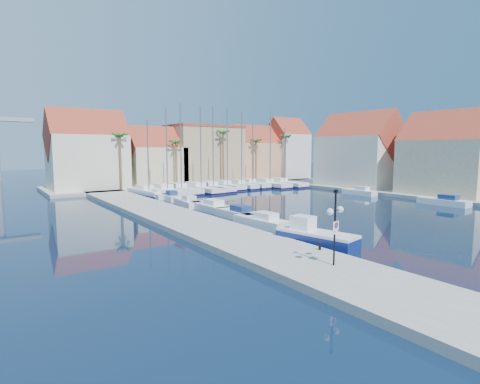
# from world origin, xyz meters

# --- Properties ---
(ground) EXTENTS (260.00, 260.00, 0.00)m
(ground) POSITION_xyz_m (0.00, 0.00, 0.00)
(ground) COLOR black
(ground) RESTS_ON ground
(quay_west) EXTENTS (6.00, 77.00, 0.50)m
(quay_west) POSITION_xyz_m (-9.00, 13.50, 0.25)
(quay_west) COLOR gray
(quay_west) RESTS_ON ground
(shore_north) EXTENTS (54.00, 16.00, 0.50)m
(shore_north) POSITION_xyz_m (10.00, 48.00, 0.25)
(shore_north) COLOR gray
(shore_north) RESTS_ON ground
(shore_east) EXTENTS (12.00, 60.00, 0.50)m
(shore_east) POSITION_xyz_m (32.00, 15.00, 0.25)
(shore_east) COLOR gray
(shore_east) RESTS_ON ground
(lamp_post) EXTENTS (1.49, 0.60, 4.43)m
(lamp_post) POSITION_xyz_m (-8.41, -5.79, 3.41)
(lamp_post) COLOR black
(lamp_post) RESTS_ON quay_west
(bollard) EXTENTS (0.19, 0.19, 0.48)m
(bollard) POSITION_xyz_m (-6.60, -2.98, 0.74)
(bollard) COLOR black
(bollard) RESTS_ON quay_west
(fishing_boat) EXTENTS (3.25, 6.40, 2.14)m
(fishing_boat) POSITION_xyz_m (-4.70, -0.65, 0.71)
(fishing_boat) COLOR navy
(fishing_boat) RESTS_ON ground
(motorboat_west_0) EXTENTS (2.48, 6.22, 1.40)m
(motorboat_west_0) POSITION_xyz_m (-3.61, 7.12, 0.51)
(motorboat_west_0) COLOR white
(motorboat_west_0) RESTS_ON ground
(motorboat_west_1) EXTENTS (2.14, 6.01, 1.40)m
(motorboat_west_1) POSITION_xyz_m (-3.08, 11.92, 0.51)
(motorboat_west_1) COLOR white
(motorboat_west_1) RESTS_ON ground
(motorboat_west_2) EXTENTS (2.24, 6.69, 1.40)m
(motorboat_west_2) POSITION_xyz_m (-3.02, 17.58, 0.51)
(motorboat_west_2) COLOR white
(motorboat_west_2) RESTS_ON ground
(motorboat_west_3) EXTENTS (2.37, 5.80, 1.40)m
(motorboat_west_3) POSITION_xyz_m (-3.61, 22.47, 0.51)
(motorboat_west_3) COLOR white
(motorboat_west_3) RESTS_ON ground
(motorboat_west_4) EXTENTS (2.09, 5.30, 1.40)m
(motorboat_west_4) POSITION_xyz_m (-3.10, 28.79, 0.51)
(motorboat_west_4) COLOR white
(motorboat_west_4) RESTS_ON ground
(motorboat_west_5) EXTENTS (1.95, 5.92, 1.40)m
(motorboat_west_5) POSITION_xyz_m (-3.79, 32.23, 0.51)
(motorboat_west_5) COLOR white
(motorboat_west_5) RESTS_ON ground
(motorboat_west_6) EXTENTS (2.58, 7.32, 1.40)m
(motorboat_west_6) POSITION_xyz_m (-3.83, 37.43, 0.51)
(motorboat_west_6) COLOR white
(motorboat_west_6) RESTS_ON ground
(motorboat_east_0) EXTENTS (2.10, 6.20, 1.40)m
(motorboat_east_0) POSITION_xyz_m (24.00, 4.30, 0.51)
(motorboat_east_0) COLOR white
(motorboat_east_0) RESTS_ON ground
(motorboat_east_1) EXTENTS (2.03, 5.56, 1.40)m
(motorboat_east_1) POSITION_xyz_m (24.00, 17.46, 0.51)
(motorboat_east_1) COLOR white
(motorboat_east_1) RESTS_ON ground
(sailboat_0) EXTENTS (3.43, 10.12, 11.59)m
(sailboat_0) POSITION_xyz_m (-3.92, 35.69, 0.57)
(sailboat_0) COLOR white
(sailboat_0) RESTS_ON ground
(sailboat_1) EXTENTS (3.28, 11.72, 13.71)m
(sailboat_1) POSITION_xyz_m (-0.76, 35.84, 0.58)
(sailboat_1) COLOR white
(sailboat_1) RESTS_ON ground
(sailboat_2) EXTENTS (3.27, 11.02, 14.53)m
(sailboat_2) POSITION_xyz_m (1.79, 36.06, 0.60)
(sailboat_2) COLOR white
(sailboat_2) RESTS_ON ground
(sailboat_3) EXTENTS (4.00, 11.85, 14.14)m
(sailboat_3) POSITION_xyz_m (5.24, 35.80, 0.58)
(sailboat_3) COLOR white
(sailboat_3) RESTS_ON ground
(sailboat_4) EXTENTS (3.32, 11.14, 14.41)m
(sailboat_4) POSITION_xyz_m (7.73, 35.94, 0.59)
(sailboat_4) COLOR white
(sailboat_4) RESTS_ON ground
(sailboat_5) EXTENTS (3.12, 9.37, 14.35)m
(sailboat_5) POSITION_xyz_m (11.11, 36.61, 0.63)
(sailboat_5) COLOR white
(sailboat_5) RESTS_ON ground
(sailboat_6) EXTENTS (2.87, 8.60, 13.76)m
(sailboat_6) POSITION_xyz_m (13.97, 36.20, 0.64)
(sailboat_6) COLOR white
(sailboat_6) RESTS_ON ground
(sailboat_7) EXTENTS (2.96, 9.12, 12.15)m
(sailboat_7) POSITION_xyz_m (16.76, 36.69, 0.60)
(sailboat_7) COLOR white
(sailboat_7) RESTS_ON ground
(sailboat_8) EXTENTS (2.98, 10.81, 14.22)m
(sailboat_8) POSITION_xyz_m (19.93, 35.45, 0.59)
(sailboat_8) COLOR white
(sailboat_8) RESTS_ON ground
(sailboat_9) EXTENTS (3.84, 11.50, 11.29)m
(sailboat_9) POSITION_xyz_m (23.21, 35.23, 0.56)
(sailboat_9) COLOR white
(sailboat_9) RESTS_ON ground
(building_0) EXTENTS (12.30, 9.00, 13.50)m
(building_0) POSITION_xyz_m (-10.00, 47.00, 6.52)
(building_0) COLOR beige
(building_0) RESTS_ON shore_north
(building_1) EXTENTS (10.30, 8.00, 11.00)m
(building_1) POSITION_xyz_m (2.00, 47.00, 5.30)
(building_1) COLOR tan
(building_1) RESTS_ON shore_north
(building_2) EXTENTS (14.20, 10.20, 11.50)m
(building_2) POSITION_xyz_m (13.00, 48.00, 6.26)
(building_2) COLOR tan
(building_2) RESTS_ON shore_north
(building_3) EXTENTS (10.30, 8.00, 12.00)m
(building_3) POSITION_xyz_m (25.00, 47.00, 5.86)
(building_3) COLOR tan
(building_3) RESTS_ON shore_north
(building_4) EXTENTS (8.30, 8.00, 14.00)m
(building_4) POSITION_xyz_m (34.00, 46.00, 6.97)
(building_4) COLOR silver
(building_4) RESTS_ON shore_north
(building_5) EXTENTS (9.00, 12.30, 12.50)m
(building_5) POSITION_xyz_m (32.00, 8.00, 5.96)
(building_5) COLOR tan
(building_5) RESTS_ON shore_east
(building_6) EXTENTS (9.00, 14.30, 13.50)m
(building_6) POSITION_xyz_m (32.00, 24.00, 6.52)
(building_6) COLOR beige
(building_6) RESTS_ON shore_east
(palm_0) EXTENTS (2.60, 2.60, 10.15)m
(palm_0) POSITION_xyz_m (-6.00, 42.00, 9.08)
(palm_0) COLOR brown
(palm_0) RESTS_ON shore_north
(palm_1) EXTENTS (2.60, 2.60, 9.15)m
(palm_1) POSITION_xyz_m (4.00, 42.00, 8.14)
(palm_1) COLOR brown
(palm_1) RESTS_ON shore_north
(palm_2) EXTENTS (2.60, 2.60, 11.15)m
(palm_2) POSITION_xyz_m (14.00, 42.00, 10.02)
(palm_2) COLOR brown
(palm_2) RESTS_ON shore_north
(palm_3) EXTENTS (2.60, 2.60, 9.65)m
(palm_3) POSITION_xyz_m (22.00, 42.00, 8.61)
(palm_3) COLOR brown
(palm_3) RESTS_ON shore_north
(palm_4) EXTENTS (2.60, 2.60, 10.65)m
(palm_4) POSITION_xyz_m (30.00, 42.00, 9.55)
(palm_4) COLOR brown
(palm_4) RESTS_ON shore_north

